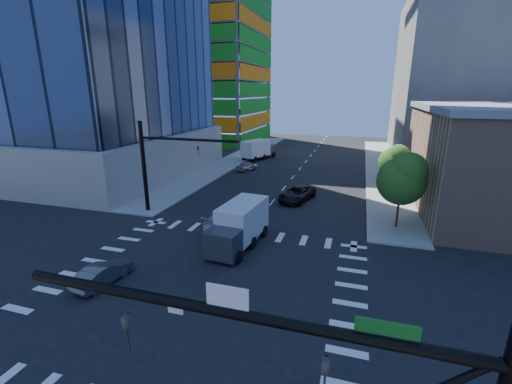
% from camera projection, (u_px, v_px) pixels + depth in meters
% --- Properties ---
extents(ground, '(160.00, 160.00, 0.00)m').
position_uv_depth(ground, '(201.00, 288.00, 21.41)').
color(ground, black).
rests_on(ground, ground).
extents(road_markings, '(20.00, 20.00, 0.01)m').
position_uv_depth(road_markings, '(201.00, 288.00, 21.41)').
color(road_markings, silver).
rests_on(road_markings, ground).
extents(sidewalk_ne, '(5.00, 60.00, 0.15)m').
position_uv_depth(sidewalk_ne, '(382.00, 168.00, 54.62)').
color(sidewalk_ne, '#97958F').
rests_on(sidewalk_ne, ground).
extents(sidewalk_nw, '(5.00, 60.00, 0.15)m').
position_uv_depth(sidewalk_nw, '(235.00, 159.00, 61.59)').
color(sidewalk_nw, '#97958F').
rests_on(sidewalk_nw, ground).
extents(construction_building, '(25.16, 34.50, 70.60)m').
position_uv_depth(construction_building, '(206.00, 34.00, 78.92)').
color(construction_building, slate).
rests_on(construction_building, ground).
extents(bg_building_ne, '(24.00, 30.00, 28.00)m').
position_uv_depth(bg_building_ne, '(473.00, 79.00, 60.40)').
color(bg_building_ne, '#635F59').
rests_on(bg_building_ne, ground).
extents(signal_mast_nw, '(10.20, 0.40, 9.00)m').
position_uv_depth(signal_mast_nw, '(157.00, 159.00, 33.20)').
color(signal_mast_nw, black).
rests_on(signal_mast_nw, sidewalk_nw).
extents(tree_south, '(4.16, 4.16, 6.82)m').
position_uv_depth(tree_south, '(404.00, 178.00, 29.33)').
color(tree_south, '#382316').
rests_on(tree_south, sidewalk_ne).
extents(tree_north, '(3.54, 3.52, 5.78)m').
position_uv_depth(tree_north, '(395.00, 160.00, 40.45)').
color(tree_north, '#382316').
rests_on(tree_north, sidewalk_ne).
extents(car_nb_far, '(3.93, 6.21, 1.60)m').
position_uv_depth(car_nb_far, '(297.00, 194.00, 38.39)').
color(car_nb_far, black).
rests_on(car_nb_far, ground).
extents(car_sb_near, '(3.61, 5.58, 1.50)m').
position_uv_depth(car_sb_near, '(228.00, 219.00, 30.99)').
color(car_sb_near, silver).
rests_on(car_sb_near, ground).
extents(car_sb_mid, '(2.98, 4.43, 1.40)m').
position_uv_depth(car_sb_mid, '(247.00, 166.00, 53.06)').
color(car_sb_mid, '#A7A8AF').
rests_on(car_sb_mid, ground).
extents(car_sb_cross, '(1.91, 4.23, 1.35)m').
position_uv_depth(car_sb_cross, '(103.00, 274.00, 21.80)').
color(car_sb_cross, '#4D4D52').
rests_on(car_sb_cross, ground).
extents(box_truck_near, '(3.29, 6.60, 3.34)m').
position_uv_depth(box_truck_near, '(237.00, 229.00, 26.69)').
color(box_truck_near, black).
rests_on(box_truck_near, ground).
extents(box_truck_far, '(5.10, 7.19, 3.47)m').
position_uv_depth(box_truck_far, '(260.00, 150.00, 61.92)').
color(box_truck_far, black).
rests_on(box_truck_far, ground).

